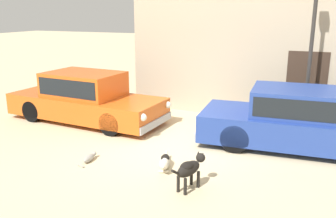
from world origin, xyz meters
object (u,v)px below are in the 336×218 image
parked_sedan_nearest (86,97)px  stray_cat (89,158)px  parked_sedan_second (298,119)px  street_lamp (312,37)px  stray_dog_spotted (190,168)px  stray_dog_tan (165,162)px

parked_sedan_nearest → stray_cat: parked_sedan_nearest is taller
parked_sedan_second → street_lamp: street_lamp is taller
parked_sedan_nearest → stray_dog_spotted: size_ratio=5.24×
parked_sedan_nearest → street_lamp: (6.04, 1.37, 1.84)m
parked_sedan_second → street_lamp: bearing=81.7°
parked_sedan_second → stray_dog_tan: bearing=-139.6°
stray_dog_tan → stray_cat: 1.71m
parked_sedan_second → stray_dog_spotted: 3.44m
street_lamp → stray_cat: bearing=-137.2°
stray_cat → street_lamp: bearing=-51.5°
parked_sedan_nearest → stray_dog_spotted: (4.29, -2.88, -0.30)m
stray_dog_spotted → stray_dog_tan: 1.04m
parked_sedan_nearest → stray_cat: bearing=-50.3°
stray_dog_spotted → stray_cat: size_ratio=1.48×
street_lamp → parked_sedan_second: bearing=-94.5°
stray_dog_tan → street_lamp: (2.53, 3.61, 2.41)m
stray_dog_tan → parked_sedan_second: bearing=115.3°
parked_sedan_second → parked_sedan_nearest: bearing=177.4°
stray_dog_tan → stray_cat: (-1.68, -0.29, -0.07)m
parked_sedan_second → stray_dog_tan: parked_sedan_second is taller
parked_sedan_second → stray_cat: 4.93m
stray_dog_tan → street_lamp: bearing=126.1°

